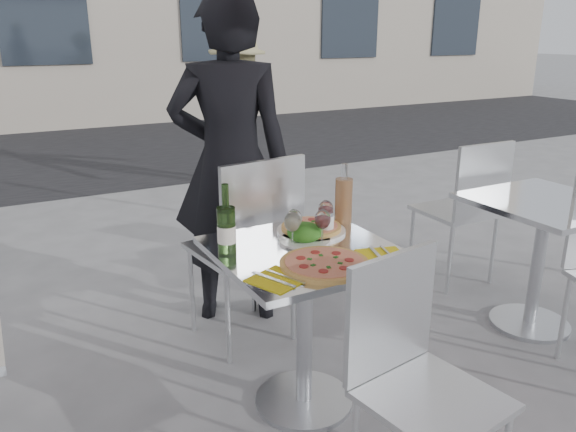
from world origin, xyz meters
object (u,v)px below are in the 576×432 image
pedestrian_b (238,111)px  wineglass_red_a (323,220)px  main_table (305,295)px  woman_diner (230,163)px  side_table_right (542,237)px  chair_far (251,237)px  carafe (344,200)px  napkin_left (278,279)px  wineglass_red_b (326,211)px  wineglass_white_a (292,223)px  wineglass_white_b (294,220)px  sugar_shaker (326,224)px  napkin_right (383,256)px  chair_near (413,365)px  pizza_far (311,229)px  side_chair_rfar (467,202)px  salad_plate (305,234)px  wine_bottle (226,228)px  pizza_near (325,264)px

pedestrian_b → wineglass_red_a: 3.89m
main_table → woman_diner: 1.02m
side_table_right → chair_far: (-1.48, 0.58, 0.07)m
carafe → napkin_left: size_ratio=1.24×
chair_far → wineglass_red_b: size_ratio=6.56×
side_table_right → wineglass_white_a: (-1.54, 0.04, 0.32)m
carafe → wineglass_red_a: bearing=-141.3°
woman_diner → wineglass_white_b: (-0.09, -0.89, -0.06)m
sugar_shaker → wineglass_red_b: bearing=82.4°
side_table_right → napkin_right: bearing=-170.2°
main_table → carafe: size_ratio=2.59×
chair_near → pizza_far: bearing=76.1°
main_table → wineglass_red_a: bearing=2.7°
woman_diner → napkin_left: 1.22m
napkin_right → side_table_right: bearing=26.6°
side_chair_rfar → pizza_far: 1.51m
salad_plate → wineglass_white_a: bearing=-156.4°
main_table → pizza_far: bearing=52.7°
napkin_left → napkin_right: 0.47m
main_table → pedestrian_b: bearing=70.4°
wineglass_red_b → napkin_right: (0.06, -0.33, -0.11)m
side_table_right → chair_near: bearing=-156.5°
side_chair_rfar → napkin_left: size_ratio=4.13×
wine_bottle → carafe: (0.62, 0.09, 0.00)m
wineglass_white_a → pizza_far: bearing=38.0°
side_table_right → wineglass_white_b: size_ratio=4.76×
side_table_right → carafe: size_ratio=2.59×
side_table_right → wineglass_red_b: bearing=175.3°
chair_near → wine_bottle: size_ratio=3.06×
napkin_left → woman_diner: bearing=53.2°
chair_far → wineglass_red_a: chair_far is taller
wineglass_red_b → wineglass_red_a: bearing=-127.6°
pizza_far → wine_bottle: 0.46m
chair_near → pedestrian_b: pedestrian_b is taller
pizza_near → wine_bottle: (-0.28, 0.29, 0.10)m
chair_near → sugar_shaker: chair_near is taller
woman_diner → napkin_right: size_ratio=8.16×
chair_far → napkin_right: 0.84m
pizza_far → pizza_near: bearing=-113.2°
napkin_left → chair_far: bearing=50.2°
chair_far → side_chair_rfar: 1.54m
wineglass_white_b → napkin_right: (0.25, -0.28, -0.11)m
sugar_shaker → carafe: bearing=30.2°
side_chair_rfar → napkin_right: 1.58m
side_chair_rfar → wineglass_red_b: size_ratio=6.14×
chair_far → napkin_left: bearing=65.0°
wineglass_red_a → wineglass_red_b: bearing=52.4°
chair_far → wine_bottle: size_ratio=3.50×
woman_diner → sugar_shaker: woman_diner is taller
chair_far → napkin_left: 0.85m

